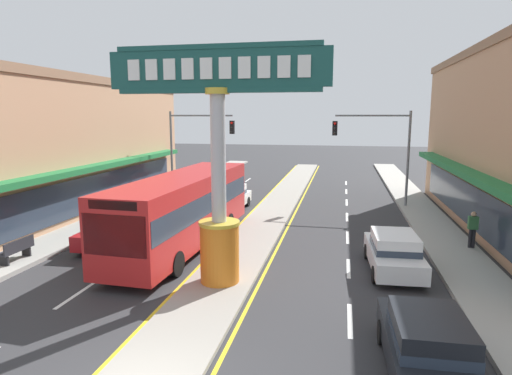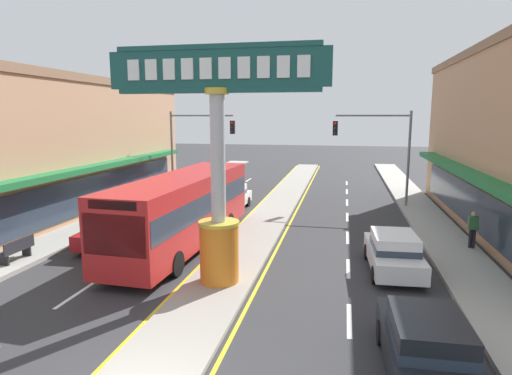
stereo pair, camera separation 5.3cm
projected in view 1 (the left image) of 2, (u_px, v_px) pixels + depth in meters
median_strip at (272, 212)px, 26.16m from camera, size 2.32×52.00×0.14m
sidewalk_left at (121, 213)px, 25.98m from camera, size 2.33×60.00×0.18m
sidewalk_right at (434, 228)px, 22.48m from camera, size 2.33×60.00×0.18m
lane_markings at (269, 219)px, 24.87m from camera, size 9.06×52.00×0.01m
district_sign at (218, 173)px, 14.50m from camera, size 7.43×1.42×8.02m
storefront_left at (36, 145)px, 26.58m from camera, size 9.98×23.21×8.17m
traffic_light_left_side at (194, 139)px, 30.76m from camera, size 4.86×0.46×6.20m
traffic_light_right_side at (380, 142)px, 27.33m from camera, size 4.86×0.46×6.20m
sedan_near_right_lane at (230, 197)px, 27.17m from camera, size 1.93×4.35×1.53m
sedan_far_right_lane at (394, 252)px, 16.31m from camera, size 2.01×4.38×1.53m
suv_near_left_lane at (214, 177)px, 34.91m from camera, size 2.05×4.65×1.90m
bus_mid_left_lane at (184, 207)px, 19.24m from camera, size 3.02×11.30×3.26m
sedan_far_left_oncoming at (114, 228)px, 19.78m from camera, size 1.97×4.37×1.53m
sedan_kerb_right at (428, 346)px, 9.65m from camera, size 1.93×4.35×1.53m
street_bench at (16, 249)px, 17.06m from camera, size 0.48×1.60×0.88m
pedestrian_near_kerb at (473, 227)px, 18.69m from camera, size 0.40×0.22×1.62m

